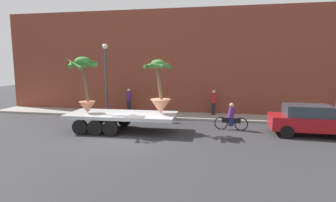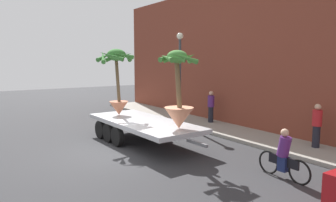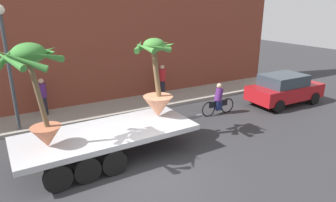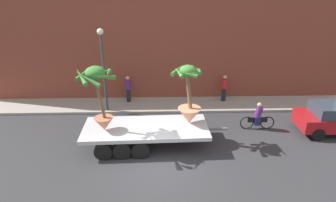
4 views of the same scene
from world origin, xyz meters
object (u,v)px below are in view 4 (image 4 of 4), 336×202
Objects in this scene: pedestrian_far_left at (224,88)px; potted_palm_middle at (189,100)px; pedestrian_near_gate at (128,88)px; parked_car at (336,118)px; flatbed_trailer at (141,131)px; street_lamp at (103,60)px; potted_palm_rear at (99,94)px; cyclist at (258,117)px.

potted_palm_middle is at bearing -120.70° from pedestrian_far_left.
potted_palm_middle is 5.84m from pedestrian_near_gate.
parked_car is 2.36× the size of pedestrian_far_left.
pedestrian_near_gate and pedestrian_far_left have the same top height.
street_lamp is (-2.24, 3.72, 2.46)m from flatbed_trailer.
potted_palm_middle is 0.60× the size of street_lamp.
pedestrian_far_left is 0.35× the size of street_lamp.
flatbed_trailer is 2.39× the size of potted_palm_middle.
street_lamp is at bearing -170.36° from pedestrian_far_left.
pedestrian_near_gate is 2.78m from street_lamp.
potted_palm_rear is at bearing -82.82° from street_lamp.
cyclist is at bearing 16.14° from potted_palm_middle.
flatbed_trailer is 4.05× the size of pedestrian_near_gate.
pedestrian_near_gate reaches higher than cyclist.
pedestrian_far_left is at bearing 59.30° from potted_palm_middle.
pedestrian_near_gate is (-1.07, 4.97, 0.27)m from flatbed_trailer.
parked_car is at bearing -38.49° from pedestrian_far_left.
potted_palm_rear reaches higher than parked_car.
pedestrian_near_gate reaches higher than parked_car.
flatbed_trailer is at bearing -77.80° from pedestrian_near_gate.
cyclist is at bearing -26.03° from pedestrian_near_gate.
potted_palm_rear is 4.12m from potted_palm_middle.
potted_palm_rear is 5.53m from pedestrian_near_gate.
pedestrian_far_left is (6.77, 5.20, -1.72)m from potted_palm_rear.
flatbed_trailer is at bearing -166.62° from cyclist.
potted_palm_rear is at bearing -171.66° from potted_palm_middle.
parked_car is 0.83× the size of street_lamp.
pedestrian_near_gate is at bearing 126.13° from potted_palm_middle.
street_lamp is (-12.28, 2.74, 2.41)m from parked_car.
flatbed_trailer is 7.07m from pedestrian_far_left.
street_lamp is (-4.54, 3.37, 1.03)m from potted_palm_middle.
potted_palm_rear is 0.63× the size of street_lamp.
pedestrian_near_gate is (-7.20, 3.52, 0.37)m from cyclist.
pedestrian_far_left is (5.03, 4.96, 0.27)m from flatbed_trailer.
potted_palm_middle is 1.70× the size of pedestrian_near_gate.
street_lamp is (-7.27, -1.24, 2.19)m from pedestrian_far_left.
potted_palm_rear is 8.31m from cyclist.
potted_palm_rear is 8.71m from pedestrian_far_left.
pedestrian_far_left is (2.73, 4.61, -1.16)m from potted_palm_middle.
pedestrian_near_gate is 6.11m from pedestrian_far_left.
potted_palm_rear is 1.79× the size of pedestrian_far_left.
street_lamp is at bearing 164.85° from cyclist.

